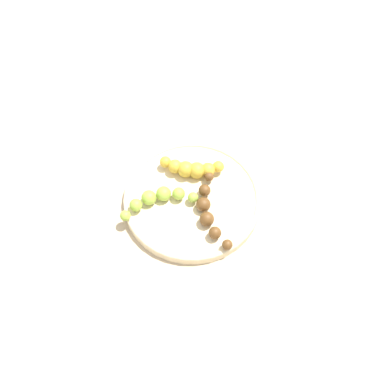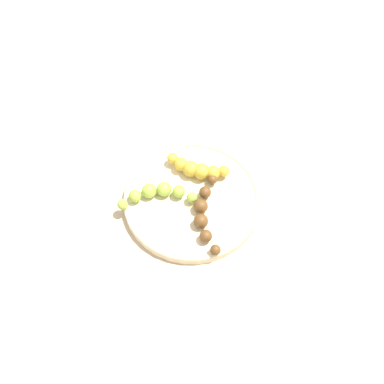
{
  "view_description": "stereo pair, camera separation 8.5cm",
  "coord_description": "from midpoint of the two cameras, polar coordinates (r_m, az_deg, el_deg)",
  "views": [
    {
      "loc": [
        0.34,
        0.29,
        0.76
      ],
      "look_at": [
        0.0,
        0.0,
        0.04
      ],
      "focal_mm": 40.02,
      "sensor_mm": 36.0,
      "label": 1
    },
    {
      "loc": [
        0.28,
        0.35,
        0.76
      ],
      "look_at": [
        0.0,
        0.0,
        0.04
      ],
      "focal_mm": 40.02,
      "sensor_mm": 36.0,
      "label": 2
    }
  ],
  "objects": [
    {
      "name": "fruit_bowl",
      "position": [
        0.87,
        -2.78,
        -1.12
      ],
      "size": [
        0.28,
        0.28,
        0.02
      ],
      "color": "beige",
      "rests_on": "ground_plane"
    },
    {
      "name": "banana_spotted",
      "position": [
        0.88,
        -2.82,
        2.97
      ],
      "size": [
        0.09,
        0.12,
        0.03
      ],
      "rotation": [
        0.0,
        0.0,
        0.6
      ],
      "color": "gold",
      "rests_on": "fruit_bowl"
    },
    {
      "name": "ground_plane",
      "position": [
        0.88,
        -2.75,
        -1.53
      ],
      "size": [
        2.4,
        2.4,
        0.0
      ],
      "primitive_type": "plane",
      "color": "tan"
    },
    {
      "name": "banana_overripe",
      "position": [
        0.83,
        -0.65,
        -2.79
      ],
      "size": [
        0.12,
        0.14,
        0.03
      ],
      "rotation": [
        0.0,
        0.0,
        5.61
      ],
      "color": "#593819",
      "rests_on": "fruit_bowl"
    },
    {
      "name": "banana_green",
      "position": [
        0.85,
        -7.51,
        -1.11
      ],
      "size": [
        0.14,
        0.1,
        0.03
      ],
      "rotation": [
        0.0,
        0.0,
        4.16
      ],
      "color": "#8CAD38",
      "rests_on": "fruit_bowl"
    }
  ]
}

